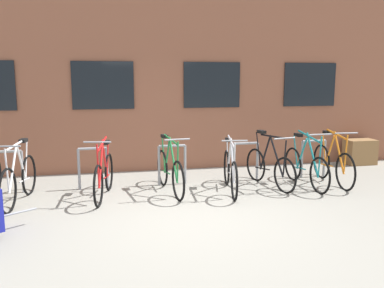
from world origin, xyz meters
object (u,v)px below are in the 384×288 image
object	(u,v)px
bicycle_white	(19,179)
bicycle_green	(170,171)
bicycle_silver	(230,171)
bicycle_orange	(333,164)
bicycle_teal	(306,166)
bicycle_black	(269,167)
bicycle_red	(104,176)
planter_box	(360,152)

from	to	relation	value
bicycle_white	bicycle_green	bearing A→B (deg)	3.05
bicycle_silver	bicycle_orange	bearing A→B (deg)	3.43
bicycle_teal	bicycle_white	world-z (taller)	bicycle_teal
bicycle_green	bicycle_white	world-z (taller)	bicycle_green
bicycle_black	bicycle_red	distance (m)	3.12
bicycle_green	bicycle_red	world-z (taller)	bicycle_red
bicycle_black	bicycle_white	bearing A→B (deg)	-178.26
bicycle_orange	bicycle_white	bearing A→B (deg)	-179.34
planter_box	bicycle_white	bearing A→B (deg)	-167.96
bicycle_white	planter_box	distance (m)	7.60
bicycle_silver	bicycle_teal	world-z (taller)	bicycle_teal
bicycle_orange	planter_box	xyz separation A→B (m)	(1.64, 1.52, -0.09)
bicycle_silver	bicycle_white	world-z (taller)	bicycle_white
bicycle_black	bicycle_red	xyz separation A→B (m)	(-3.11, -0.11, 0.01)
planter_box	bicycle_red	bearing A→B (deg)	-165.53
bicycle_silver	bicycle_teal	xyz separation A→B (m)	(1.53, 0.06, 0.00)
bicycle_orange	planter_box	size ratio (longest dim) A/B	2.42
bicycle_black	bicycle_teal	bearing A→B (deg)	-11.62
bicycle_green	bicycle_teal	bearing A→B (deg)	-3.05
planter_box	bicycle_teal	bearing A→B (deg)	-144.85
bicycle_silver	planter_box	bearing A→B (deg)	23.52
bicycle_silver	bicycle_white	distance (m)	3.65
bicycle_orange	bicycle_white	xyz separation A→B (m)	(-5.79, -0.07, 0.00)
bicycle_black	bicycle_white	size ratio (longest dim) A/B	0.93
bicycle_black	planter_box	world-z (taller)	bicycle_black
bicycle_green	bicycle_silver	size ratio (longest dim) A/B	1.02
bicycle_silver	bicycle_teal	bearing A→B (deg)	2.20
bicycle_white	bicycle_black	bearing A→B (deg)	1.74
bicycle_orange	bicycle_silver	bearing A→B (deg)	-176.57
bicycle_green	bicycle_white	xyz separation A→B (m)	(-2.56, -0.14, 0.01)
bicycle_green	bicycle_teal	world-z (taller)	bicycle_teal
bicycle_orange	bicycle_white	world-z (taller)	bicycle_orange
bicycle_red	bicycle_white	size ratio (longest dim) A/B	0.96
bicycle_black	bicycle_silver	bearing A→B (deg)	-166.81
bicycle_red	planter_box	xyz separation A→B (m)	(6.05, 1.56, -0.09)
bicycle_orange	bicycle_black	size ratio (longest dim) A/B	1.04
bicycle_white	bicycle_teal	bearing A→B (deg)	-0.04
bicycle_orange	bicycle_teal	world-z (taller)	bicycle_teal
bicycle_red	bicycle_white	bearing A→B (deg)	-179.04
bicycle_orange	bicycle_white	distance (m)	5.79
bicycle_black	bicycle_red	size ratio (longest dim) A/B	0.96
bicycle_green	bicycle_black	distance (m)	1.94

